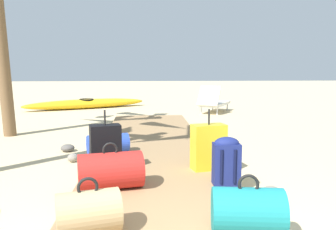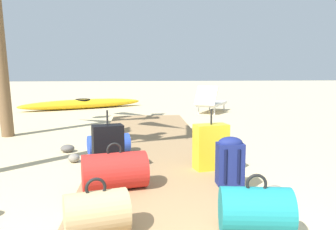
# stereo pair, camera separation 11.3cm
# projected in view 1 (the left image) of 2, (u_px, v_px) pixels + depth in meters

# --- Properties ---
(ground_plane) EXTENTS (60.00, 60.00, 0.00)m
(ground_plane) POSITION_uv_depth(u_px,v_px,m) (154.00, 165.00, 4.95)
(ground_plane) COLOR #D1BA8C
(boardwalk) EXTENTS (1.76, 7.59, 0.08)m
(boardwalk) POSITION_uv_depth(u_px,v_px,m) (153.00, 149.00, 5.69)
(boardwalk) COLOR #9E7A51
(boardwalk) RESTS_ON ground
(duffel_bag_tan) EXTENTS (0.55, 0.45, 0.45)m
(duffel_bag_tan) POSITION_uv_depth(u_px,v_px,m) (89.00, 212.00, 2.72)
(duffel_bag_tan) COLOR tan
(duffel_bag_tan) RESTS_ON boardwalk
(duffel_bag_blue) EXTENTS (0.67, 0.46, 0.40)m
(duffel_bag_blue) POSITION_uv_depth(u_px,v_px,m) (108.00, 143.00, 5.28)
(duffel_bag_blue) COLOR #2847B7
(duffel_bag_blue) RESTS_ON boardwalk
(duffel_bag_red) EXTENTS (0.74, 0.52, 0.50)m
(duffel_bag_red) POSITION_uv_depth(u_px,v_px,m) (111.00, 171.00, 3.72)
(duffel_bag_red) COLOR red
(duffel_bag_red) RESTS_ON boardwalk
(duffel_bag_teal) EXTENTS (0.58, 0.44, 0.48)m
(duffel_bag_teal) POSITION_uv_depth(u_px,v_px,m) (248.00, 211.00, 2.70)
(duffel_bag_teal) COLOR #197A7F
(duffel_bag_teal) RESTS_ON boardwalk
(suitcase_yellow) EXTENTS (0.46, 0.31, 0.77)m
(suitcase_yellow) POSITION_uv_depth(u_px,v_px,m) (209.00, 147.00, 4.43)
(suitcase_yellow) COLOR gold
(suitcase_yellow) RESTS_ON boardwalk
(backpack_navy) EXTENTS (0.29, 0.21, 0.53)m
(backpack_navy) POSITION_uv_depth(u_px,v_px,m) (226.00, 160.00, 3.83)
(backpack_navy) COLOR navy
(backpack_navy) RESTS_ON boardwalk
(suitcase_black) EXTENTS (0.41, 0.30, 0.76)m
(suitcase_black) POSITION_uv_depth(u_px,v_px,m) (106.00, 148.00, 4.33)
(suitcase_black) COLOR black
(suitcase_black) RESTS_ON boardwalk
(lounge_chair) EXTENTS (1.24, 1.61, 0.82)m
(lounge_chair) POSITION_uv_depth(u_px,v_px,m) (213.00, 102.00, 10.55)
(lounge_chair) COLOR white
(lounge_chair) RESTS_ON ground
(kayak) EXTENTS (3.96, 2.30, 0.32)m
(kayak) POSITION_uv_depth(u_px,v_px,m) (86.00, 104.00, 11.67)
(kayak) COLOR gold
(kayak) RESTS_ON ground
(rock_left_near) EXTENTS (0.19, 0.20, 0.12)m
(rock_left_near) POSITION_uv_depth(u_px,v_px,m) (73.00, 158.00, 5.09)
(rock_left_near) COLOR gray
(rock_left_near) RESTS_ON ground
(rock_right_near) EXTENTS (0.36, 0.37, 0.17)m
(rock_right_near) POSITION_uv_depth(u_px,v_px,m) (270.00, 195.00, 3.53)
(rock_right_near) COLOR gray
(rock_right_near) RESTS_ON ground
(rock_left_mid) EXTENTS (0.26, 0.26, 0.12)m
(rock_left_mid) POSITION_uv_depth(u_px,v_px,m) (68.00, 148.00, 5.72)
(rock_left_mid) COLOR #5B5651
(rock_left_mid) RESTS_ON ground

